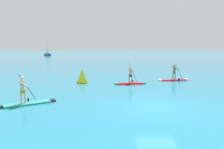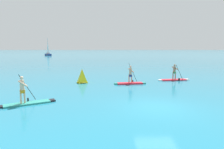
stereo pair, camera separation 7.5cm
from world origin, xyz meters
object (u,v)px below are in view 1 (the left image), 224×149
(paddleboarder_near_left, at_px, (27,99))
(paddleboarder_mid_center, at_px, (130,81))
(race_marker_buoy, at_px, (82,77))
(paddleboarder_far_right, at_px, (174,77))
(sailboat_left_horizon, at_px, (47,53))

(paddleboarder_near_left, relative_size, paddleboarder_mid_center, 1.04)
(race_marker_buoy, bearing_deg, paddleboarder_near_left, -107.73)
(paddleboarder_mid_center, xyz_separation_m, paddleboarder_far_right, (4.93, 2.17, -0.02))
(paddleboarder_mid_center, distance_m, paddleboarder_far_right, 5.39)
(paddleboarder_near_left, height_order, race_marker_buoy, paddleboarder_near_left)
(sailboat_left_horizon, bearing_deg, paddleboarder_far_right, 174.70)
(paddleboarder_mid_center, height_order, race_marker_buoy, paddleboarder_mid_center)
(race_marker_buoy, bearing_deg, paddleboarder_far_right, 8.66)
(paddleboarder_mid_center, bearing_deg, sailboat_left_horizon, 104.95)
(paddleboarder_near_left, relative_size, paddleboarder_far_right, 0.93)
(paddleboarder_near_left, bearing_deg, sailboat_left_horizon, 76.26)
(paddleboarder_near_left, xyz_separation_m, paddleboarder_mid_center, (7.22, 7.03, -0.01))
(paddleboarder_mid_center, relative_size, sailboat_left_horizon, 0.44)
(paddleboarder_far_right, bearing_deg, paddleboarder_mid_center, -164.71)
(sailboat_left_horizon, bearing_deg, paddleboarder_mid_center, 170.35)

